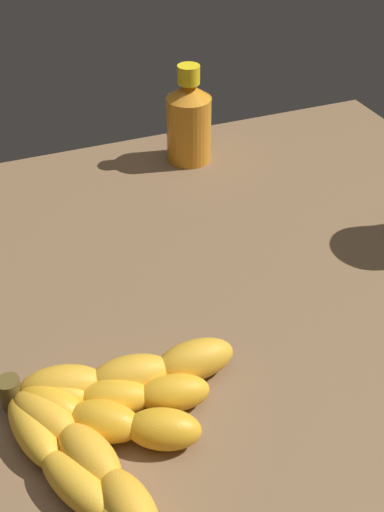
{
  "coord_description": "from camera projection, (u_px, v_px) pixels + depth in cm",
  "views": [
    {
      "loc": [
        -19.58,
        -47.19,
        43.4
      ],
      "look_at": [
        -0.97,
        0.04,
        3.26
      ],
      "focal_mm": 41.86,
      "sensor_mm": 36.0,
      "label": 1
    }
  ],
  "objects": [
    {
      "name": "ground_plane",
      "position": [
        200.0,
        291.0,
        0.68
      ],
      "size": [
        87.13,
        69.17,
        4.16
      ],
      "primitive_type": "cube",
      "color": "brown"
    },
    {
      "name": "banana_bunch",
      "position": [
        105.0,
        420.0,
        0.5
      ],
      "size": [
        21.38,
        21.9,
        3.75
      ],
      "color": "gold",
      "rests_on": "ground_plane"
    },
    {
      "name": "honey_bottle",
      "position": [
        189.0,
        120.0,
        0.84
      ],
      "size": [
        6.4,
        6.4,
        14.04
      ],
      "color": "orange",
      "rests_on": "ground_plane"
    }
  ]
}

